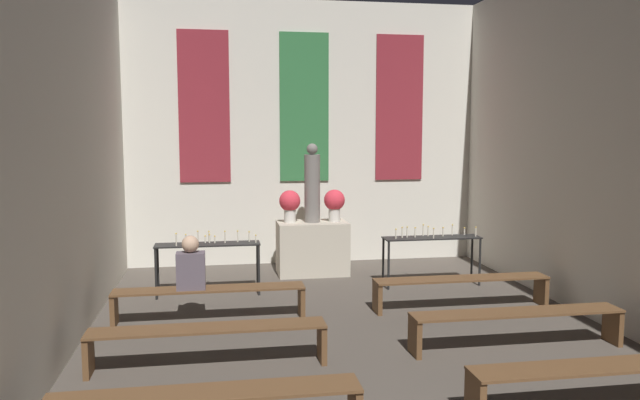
{
  "coord_description": "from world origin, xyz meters",
  "views": [
    {
      "loc": [
        -1.59,
        -1.88,
        2.45
      ],
      "look_at": [
        0.0,
        7.65,
        1.36
      ],
      "focal_mm": 35.0,
      "sensor_mm": 36.0,
      "label": 1
    }
  ],
  "objects_px": {
    "flower_vase_right": "(334,202)",
    "pew_back_left": "(210,296)",
    "flower_vase_left": "(290,203)",
    "candle_rack_left": "(208,250)",
    "candle_rack_right": "(432,243)",
    "pew_third_left": "(208,337)",
    "pew_third_right": "(517,320)",
    "person_seated": "(191,265)",
    "altar": "(312,248)",
    "pew_back_right": "(461,285)",
    "statue": "(312,186)",
    "pew_second_right": "(605,376)"
  },
  "relations": [
    {
      "from": "flower_vase_right",
      "to": "pew_back_left",
      "type": "relative_size",
      "value": 0.22
    },
    {
      "from": "flower_vase_left",
      "to": "candle_rack_left",
      "type": "distance_m",
      "value": 1.82
    },
    {
      "from": "candle_rack_right",
      "to": "flower_vase_left",
      "type": "bearing_deg",
      "value": 152.83
    },
    {
      "from": "pew_third_left",
      "to": "pew_third_right",
      "type": "distance_m",
      "value": 3.4
    },
    {
      "from": "pew_third_right",
      "to": "person_seated",
      "type": "bearing_deg",
      "value": 156.11
    },
    {
      "from": "altar",
      "to": "pew_back_right",
      "type": "distance_m",
      "value": 2.94
    },
    {
      "from": "pew_third_left",
      "to": "person_seated",
      "type": "relative_size",
      "value": 3.55
    },
    {
      "from": "person_seated",
      "to": "flower_vase_right",
      "type": "bearing_deg",
      "value": 46.05
    },
    {
      "from": "flower_vase_left",
      "to": "candle_rack_right",
      "type": "distance_m",
      "value": 2.44
    },
    {
      "from": "candle_rack_left",
      "to": "statue",
      "type": "bearing_deg",
      "value": 32.1
    },
    {
      "from": "pew_third_left",
      "to": "pew_back_right",
      "type": "relative_size",
      "value": 1.0
    },
    {
      "from": "pew_third_right",
      "to": "statue",
      "type": "bearing_deg",
      "value": 113.0
    },
    {
      "from": "candle_rack_right",
      "to": "pew_back_right",
      "type": "relative_size",
      "value": 0.63
    },
    {
      "from": "pew_third_left",
      "to": "person_seated",
      "type": "bearing_deg",
      "value": 98.15
    },
    {
      "from": "flower_vase_left",
      "to": "pew_third_left",
      "type": "bearing_deg",
      "value": -108.23
    },
    {
      "from": "altar",
      "to": "candle_rack_left",
      "type": "relative_size",
      "value": 0.77
    },
    {
      "from": "flower_vase_left",
      "to": "pew_third_right",
      "type": "height_order",
      "value": "flower_vase_left"
    },
    {
      "from": "pew_third_left",
      "to": "pew_back_right",
      "type": "distance_m",
      "value": 3.77
    },
    {
      "from": "pew_back_left",
      "to": "pew_second_right",
      "type": "bearing_deg",
      "value": -43.4
    },
    {
      "from": "candle_rack_right",
      "to": "pew_back_left",
      "type": "relative_size",
      "value": 0.63
    },
    {
      "from": "flower_vase_right",
      "to": "pew_third_left",
      "type": "height_order",
      "value": "flower_vase_right"
    },
    {
      "from": "statue",
      "to": "pew_third_left",
      "type": "bearing_deg",
      "value": -113.0
    },
    {
      "from": "candle_rack_left",
      "to": "altar",
      "type": "bearing_deg",
      "value": 32.1
    },
    {
      "from": "candle_rack_left",
      "to": "pew_back_left",
      "type": "height_order",
      "value": "candle_rack_left"
    },
    {
      "from": "flower_vase_left",
      "to": "pew_back_left",
      "type": "bearing_deg",
      "value": -118.81
    },
    {
      "from": "pew_third_right",
      "to": "person_seated",
      "type": "relative_size",
      "value": 3.55
    },
    {
      "from": "flower_vase_right",
      "to": "candle_rack_right",
      "type": "height_order",
      "value": "flower_vase_right"
    },
    {
      "from": "candle_rack_right",
      "to": "pew_second_right",
      "type": "bearing_deg",
      "value": -90.43
    },
    {
      "from": "candle_rack_left",
      "to": "candle_rack_right",
      "type": "bearing_deg",
      "value": -0.01
    },
    {
      "from": "altar",
      "to": "pew_third_right",
      "type": "height_order",
      "value": "altar"
    },
    {
      "from": "altar",
      "to": "statue",
      "type": "bearing_deg",
      "value": 0.0
    },
    {
      "from": "statue",
      "to": "pew_back_right",
      "type": "relative_size",
      "value": 0.55
    },
    {
      "from": "flower_vase_left",
      "to": "pew_back_left",
      "type": "distance_m",
      "value": 2.88
    },
    {
      "from": "pew_second_right",
      "to": "person_seated",
      "type": "distance_m",
      "value": 4.87
    },
    {
      "from": "statue",
      "to": "pew_back_left",
      "type": "relative_size",
      "value": 0.55
    },
    {
      "from": "candle_rack_left",
      "to": "pew_third_left",
      "type": "relative_size",
      "value": 0.63
    },
    {
      "from": "pew_third_left",
      "to": "pew_back_left",
      "type": "height_order",
      "value": "same"
    },
    {
      "from": "pew_third_left",
      "to": "pew_back_left",
      "type": "xyz_separation_m",
      "value": [
        0.0,
        1.61,
        0.0
      ]
    },
    {
      "from": "pew_third_right",
      "to": "pew_back_left",
      "type": "distance_m",
      "value": 3.77
    },
    {
      "from": "flower_vase_right",
      "to": "candle_rack_right",
      "type": "distance_m",
      "value": 1.82
    },
    {
      "from": "altar",
      "to": "flower_vase_right",
      "type": "xyz_separation_m",
      "value": [
        0.38,
        0.0,
        0.77
      ]
    },
    {
      "from": "pew_third_left",
      "to": "statue",
      "type": "bearing_deg",
      "value": 67.0
    },
    {
      "from": "candle_rack_left",
      "to": "pew_third_right",
      "type": "relative_size",
      "value": 0.63
    },
    {
      "from": "statue",
      "to": "pew_third_right",
      "type": "distance_m",
      "value": 4.51
    },
    {
      "from": "statue",
      "to": "candle_rack_right",
      "type": "bearing_deg",
      "value": -32.05
    },
    {
      "from": "candle_rack_right",
      "to": "statue",
      "type": "bearing_deg",
      "value": 147.95
    },
    {
      "from": "flower_vase_right",
      "to": "altar",
      "type": "bearing_deg",
      "value": 180.0
    },
    {
      "from": "candle_rack_right",
      "to": "pew_second_right",
      "type": "height_order",
      "value": "candle_rack_right"
    },
    {
      "from": "altar",
      "to": "person_seated",
      "type": "height_order",
      "value": "person_seated"
    },
    {
      "from": "altar",
      "to": "pew_back_right",
      "type": "xyz_separation_m",
      "value": [
        1.7,
        -2.4,
        -0.12
      ]
    }
  ]
}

